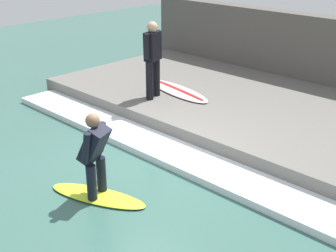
# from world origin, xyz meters

# --- Properties ---
(ground_plane) EXTENTS (28.00, 28.00, 0.00)m
(ground_plane) POSITION_xyz_m (0.00, 0.00, 0.00)
(ground_plane) COLOR #386056
(concrete_ledge) EXTENTS (4.40, 9.91, 0.36)m
(concrete_ledge) POSITION_xyz_m (3.35, 0.00, 0.18)
(concrete_ledge) COLOR #66635E
(concrete_ledge) RESTS_ON ground_plane
(back_wall) EXTENTS (0.50, 10.40, 1.96)m
(back_wall) POSITION_xyz_m (5.80, 0.00, 0.98)
(back_wall) COLOR #544F49
(back_wall) RESTS_ON ground_plane
(wave_foam_crest) EXTENTS (0.87, 9.41, 0.13)m
(wave_foam_crest) POSITION_xyz_m (0.72, 0.00, 0.06)
(wave_foam_crest) COLOR silver
(wave_foam_crest) RESTS_ON ground_plane
(surfboard_riding) EXTENTS (1.02, 1.71, 0.06)m
(surfboard_riding) POSITION_xyz_m (-1.14, -0.06, 0.03)
(surfboard_riding) COLOR #BFE02D
(surfboard_riding) RESTS_ON ground_plane
(surfer_riding) EXTENTS (0.50, 0.54, 1.34)m
(surfer_riding) POSITION_xyz_m (-1.14, -0.06, 0.80)
(surfer_riding) COLOR black
(surfer_riding) RESTS_ON surfboard_riding
(surfer_waiting_near) EXTENTS (0.56, 0.35, 1.70)m
(surfer_waiting_near) POSITION_xyz_m (2.05, 1.97, 1.32)
(surfer_waiting_near) COLOR black
(surfer_waiting_near) RESTS_ON concrete_ledge
(surfboard_waiting_near) EXTENTS (0.97, 2.15, 0.07)m
(surfboard_waiting_near) POSITION_xyz_m (2.72, 1.83, 0.39)
(surfboard_waiting_near) COLOR beige
(surfboard_waiting_near) RESTS_ON concrete_ledge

